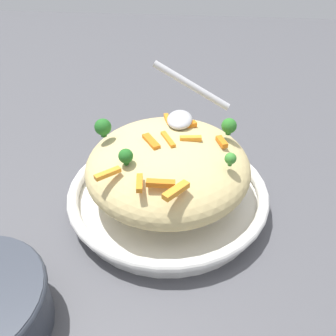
{
  "coord_description": "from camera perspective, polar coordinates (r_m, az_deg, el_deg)",
  "views": [
    {
      "loc": [
        0.45,
        0.04,
        0.42
      ],
      "look_at": [
        0.0,
        0.0,
        0.08
      ],
      "focal_mm": 39.36,
      "sensor_mm": 36.0,
      "label": 1
    }
  ],
  "objects": [
    {
      "name": "ground_plane",
      "position": [
        0.62,
        0.0,
        -5.68
      ],
      "size": [
        2.4,
        2.4,
        0.0
      ],
      "primitive_type": "plane",
      "color": "#4C4C51"
    },
    {
      "name": "carrot_piece_9",
      "position": [
        0.58,
        3.03,
        6.66
      ],
      "size": [
        0.02,
        0.03,
        0.01
      ],
      "primitive_type": "cube",
      "rotation": [
        0.0,
        0.0,
        2.05
      ],
      "color": "orange",
      "rests_on": "pasta_mound"
    },
    {
      "name": "broccoli_floret_3",
      "position": [
        0.5,
        -6.56,
        1.82
      ],
      "size": [
        0.02,
        0.02,
        0.02
      ],
      "color": "#205B1C",
      "rests_on": "pasta_mound"
    },
    {
      "name": "broccoli_floret_0",
      "position": [
        0.57,
        -10.04,
        6.23
      ],
      "size": [
        0.03,
        0.03,
        0.03
      ],
      "color": "#205B1C",
      "rests_on": "pasta_mound"
    },
    {
      "name": "serving_bowl",
      "position": [
        0.6,
        0.0,
        -4.14
      ],
      "size": [
        0.32,
        0.32,
        0.04
      ],
      "color": "white",
      "rests_on": "ground_plane"
    },
    {
      "name": "carrot_piece_7",
      "position": [
        0.6,
        -0.04,
        7.45
      ],
      "size": [
        0.04,
        0.02,
        0.01
      ],
      "primitive_type": "cube",
      "rotation": [
        0.0,
        0.0,
        0.28
      ],
      "color": "orange",
      "rests_on": "pasta_mound"
    },
    {
      "name": "carrot_piece_5",
      "position": [
        0.47,
        -0.65,
        -2.42
      ],
      "size": [
        0.01,
        0.04,
        0.01
      ],
      "primitive_type": "cube",
      "rotation": [
        0.0,
        0.0,
        1.59
      ],
      "color": "orange",
      "rests_on": "pasta_mound"
    },
    {
      "name": "carrot_piece_4",
      "position": [
        0.46,
        1.24,
        -3.51
      ],
      "size": [
        0.04,
        0.03,
        0.01
      ],
      "primitive_type": "cube",
      "rotation": [
        0.0,
        0.0,
        2.47
      ],
      "color": "orange",
      "rests_on": "pasta_mound"
    },
    {
      "name": "carrot_piece_3",
      "position": [
        0.55,
        8.32,
        4.05
      ],
      "size": [
        0.03,
        0.02,
        0.01
      ],
      "primitive_type": "cube",
      "rotation": [
        0.0,
        0.0,
        3.53
      ],
      "color": "orange",
      "rests_on": "pasta_mound"
    },
    {
      "name": "carrot_piece_0",
      "position": [
        0.54,
        3.52,
        4.58
      ],
      "size": [
        0.01,
        0.03,
        0.01
      ],
      "primitive_type": "cube",
      "rotation": [
        0.0,
        0.0,
        1.7
      ],
      "color": "orange",
      "rests_on": "pasta_mound"
    },
    {
      "name": "carrot_piece_1",
      "position": [
        0.54,
        -0.21,
        4.46
      ],
      "size": [
        0.04,
        0.03,
        0.01
      ],
      "primitive_type": "cube",
      "rotation": [
        0.0,
        0.0,
        3.63
      ],
      "color": "orange",
      "rests_on": "pasta_mound"
    },
    {
      "name": "broccoli_floret_2",
      "position": [
        0.5,
        9.64,
        1.43
      ],
      "size": [
        0.02,
        0.02,
        0.02
      ],
      "color": "#377928",
      "rests_on": "pasta_mound"
    },
    {
      "name": "carrot_piece_2",
      "position": [
        0.54,
        -2.63,
        4.06
      ],
      "size": [
        0.04,
        0.03,
        0.01
      ],
      "primitive_type": "cube",
      "rotation": [
        0.0,
        0.0,
        3.73
      ],
      "color": "orange",
      "rests_on": "pasta_mound"
    },
    {
      "name": "carrot_piece_8",
      "position": [
        0.49,
        -9.32,
        -0.83
      ],
      "size": [
        0.03,
        0.03,
        0.01
      ],
      "primitive_type": "cube",
      "rotation": [
        0.0,
        0.0,
        2.29
      ],
      "color": "orange",
      "rests_on": "pasta_mound"
    },
    {
      "name": "pasta_mound",
      "position": [
        0.57,
        0.0,
        0.29
      ],
      "size": [
        0.26,
        0.25,
        0.09
      ],
      "primitive_type": "ellipsoid",
      "color": "#D1BA7A",
      "rests_on": "serving_bowl"
    },
    {
      "name": "broccoli_floret_1",
      "position": [
        0.57,
        9.43,
        6.43
      ],
      "size": [
        0.02,
        0.02,
        0.03
      ],
      "color": "#296820",
      "rests_on": "pasta_mound"
    },
    {
      "name": "serving_spoon",
      "position": [
        0.6,
        2.47,
        9.33
      ],
      "size": [
        0.11,
        0.13,
        0.07
      ],
      "color": "#B7B7BC",
      "rests_on": "pasta_mound"
    },
    {
      "name": "carrot_piece_6",
      "position": [
        0.47,
        -4.44,
        -2.32
      ],
      "size": [
        0.03,
        0.01,
        0.01
      ],
      "primitive_type": "cube",
      "rotation": [
        0.0,
        0.0,
        0.14
      ],
      "color": "orange",
      "rests_on": "pasta_mound"
    }
  ]
}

